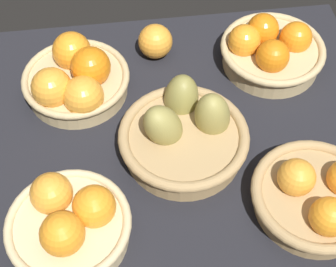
# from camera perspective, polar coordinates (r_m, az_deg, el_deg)

# --- Properties ---
(market_tray) EXTENTS (0.84, 0.72, 0.03)m
(market_tray) POSITION_cam_1_polar(r_m,az_deg,el_deg) (1.04, 1.77, -0.75)
(market_tray) COLOR black
(market_tray) RESTS_ON ground
(basket_far_left) EXTENTS (0.23, 0.23, 0.10)m
(basket_far_left) POSITION_cam_1_polar(r_m,az_deg,el_deg) (0.95, 16.22, -6.69)
(basket_far_left) COLOR tan
(basket_far_left) RESTS_ON market_tray
(basket_center_pears) EXTENTS (0.25, 0.26, 0.14)m
(basket_center_pears) POSITION_cam_1_polar(r_m,az_deg,el_deg) (0.98, 1.83, 0.05)
(basket_center_pears) COLOR tan
(basket_center_pears) RESTS_ON market_tray
(basket_near_right) EXTENTS (0.23, 0.23, 0.11)m
(basket_near_right) POSITION_cam_1_polar(r_m,az_deg,el_deg) (1.09, -10.23, 5.98)
(basket_near_right) COLOR tan
(basket_near_right) RESTS_ON market_tray
(basket_near_left) EXTENTS (0.23, 0.23, 0.10)m
(basket_near_left) POSITION_cam_1_polar(r_m,az_deg,el_deg) (1.16, 11.37, 9.13)
(basket_near_left) COLOR tan
(basket_near_left) RESTS_ON market_tray
(basket_far_right) EXTENTS (0.21, 0.21, 0.11)m
(basket_far_right) POSITION_cam_1_polar(r_m,az_deg,el_deg) (0.89, -10.88, -9.80)
(basket_far_right) COLOR #D3BC8C
(basket_far_right) RESTS_ON market_tray
(loose_orange_front_gap) EXTENTS (0.08, 0.08, 0.08)m
(loose_orange_front_gap) POSITION_cam_1_polar(r_m,az_deg,el_deg) (1.16, -1.42, 10.21)
(loose_orange_front_gap) COLOR #F49E33
(loose_orange_front_gap) RESTS_ON market_tray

